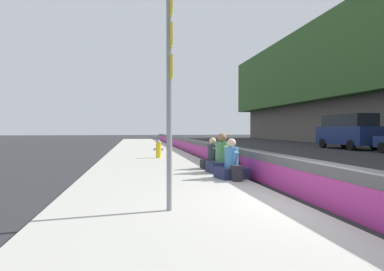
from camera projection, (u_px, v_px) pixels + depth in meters
ground_plane at (325, 210)px, 5.88m from camera, size 160.00×160.00×0.00m
sidewalk_strip at (179, 213)px, 5.42m from camera, size 80.00×4.40×0.14m
jersey_barrier at (325, 187)px, 5.87m from camera, size 76.00×0.45×0.85m
route_sign_post at (170, 81)px, 5.25m from camera, size 0.44×0.09×3.60m
fire_hydrant at (158, 148)px, 15.05m from camera, size 0.26×0.46×0.88m
seated_person_foreground at (231, 166)px, 8.80m from camera, size 0.78×0.87×1.07m
seated_person_middle at (222, 160)px, 10.00m from camera, size 0.82×0.93×1.20m
seated_person_rear at (213, 159)px, 10.96m from camera, size 0.67×0.75×1.04m
backpack at (237, 173)px, 8.32m from camera, size 0.32×0.28×0.40m
parked_car_fourth at (348, 131)px, 24.06m from camera, size 5.14×2.19×2.56m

